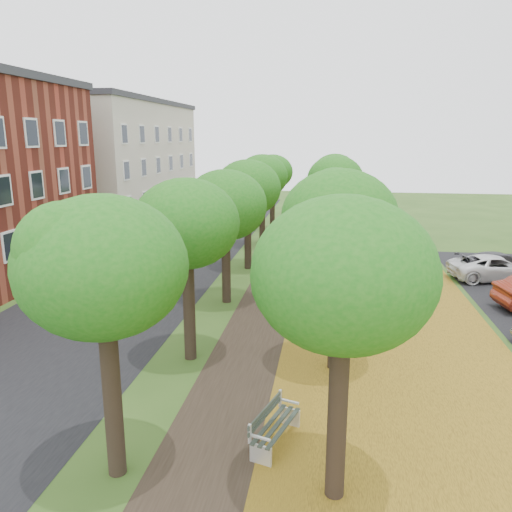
% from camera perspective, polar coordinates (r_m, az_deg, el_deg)
% --- Properties ---
extents(ground, '(120.00, 120.00, 0.00)m').
position_cam_1_polar(ground, '(11.97, -4.87, -24.32)').
color(ground, '#2D4C19').
rests_on(ground, ground).
extents(street_asphalt, '(8.00, 70.00, 0.01)m').
position_cam_1_polar(street_asphalt, '(27.10, -13.11, -2.55)').
color(street_asphalt, black).
rests_on(street_asphalt, ground).
extents(footpath, '(3.20, 70.00, 0.01)m').
position_cam_1_polar(footpath, '(25.37, 2.89, -3.30)').
color(footpath, black).
rests_on(footpath, ground).
extents(leaf_verge, '(7.50, 70.00, 0.01)m').
position_cam_1_polar(leaf_verge, '(25.41, 14.21, -3.68)').
color(leaf_verge, '#9E761D').
rests_on(leaf_verge, ground).
extents(tree_row_west, '(3.50, 33.50, 6.04)m').
position_cam_1_polar(tree_row_west, '(24.76, -2.10, 6.96)').
color(tree_row_west, black).
rests_on(tree_row_west, ground).
extents(tree_row_east, '(3.50, 33.50, 6.04)m').
position_cam_1_polar(tree_row_east, '(24.35, 9.16, 6.69)').
color(tree_row_east, black).
rests_on(tree_row_east, ground).
extents(building_cream, '(10.30, 20.30, 10.40)m').
position_cam_1_polar(building_cream, '(46.43, -16.40, 10.35)').
color(building_cream, beige).
rests_on(building_cream, ground).
extents(bench, '(1.11, 2.02, 0.92)m').
position_cam_1_polar(bench, '(12.84, 2.06, -18.77)').
color(bench, '#2C372E').
rests_on(bench, ground).
extents(car_grey, '(4.83, 3.19, 1.30)m').
position_cam_1_polar(car_grey, '(29.74, 26.04, -0.88)').
color(car_grey, '#343339').
rests_on(car_grey, ground).
extents(car_white, '(5.02, 3.00, 1.31)m').
position_cam_1_polar(car_white, '(28.90, 25.71, -1.22)').
color(car_white, silver).
rests_on(car_white, ground).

